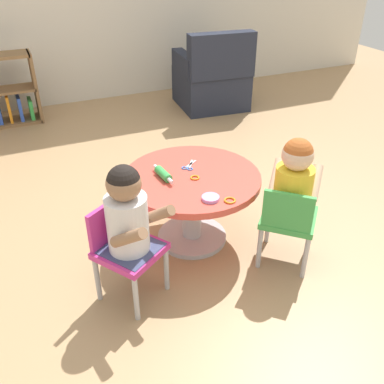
# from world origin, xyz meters

# --- Properties ---
(ground_plane) EXTENTS (10.00, 10.00, 0.00)m
(ground_plane) POSITION_xyz_m (0.00, 0.00, 0.00)
(ground_plane) COLOR tan
(craft_table) EXTENTS (0.82, 0.82, 0.47)m
(craft_table) POSITION_xyz_m (0.00, 0.00, 0.34)
(craft_table) COLOR silver
(craft_table) RESTS_ON ground
(child_chair_left) EXTENTS (0.42, 0.42, 0.54)m
(child_chair_left) POSITION_xyz_m (-0.51, -0.30, 0.31)
(child_chair_left) COLOR #B7B7BC
(child_chair_left) RESTS_ON ground
(seated_child_left) EXTENTS (0.41, 0.44, 0.51)m
(seated_child_left) POSITION_xyz_m (-0.49, -0.33, 0.53)
(seated_child_left) COLOR #3F4772
(seated_child_left) RESTS_ON ground
(child_chair_right) EXTENTS (0.42, 0.42, 0.54)m
(child_chair_right) POSITION_xyz_m (0.40, -0.43, 0.31)
(child_chair_right) COLOR #B7B7BC
(child_chair_right) RESTS_ON ground
(seated_child_right) EXTENTS (0.43, 0.44, 0.51)m
(seated_child_right) POSITION_xyz_m (0.43, -0.40, 0.53)
(seated_child_right) COLOR #3F4772
(seated_child_right) RESTS_ON ground
(armchair_dark) EXTENTS (0.77, 0.78, 0.85)m
(armchair_dark) POSITION_xyz_m (1.20, 2.15, 0.31)
(armchair_dark) COLOR #232838
(armchair_dark) RESTS_ON ground
(rolling_pin) EXTENTS (0.06, 0.23, 0.05)m
(rolling_pin) POSITION_xyz_m (-0.17, 0.04, 0.49)
(rolling_pin) COLOR green
(rolling_pin) RESTS_ON craft_table
(craft_scissors) EXTENTS (0.13, 0.13, 0.01)m
(craft_scissors) POSITION_xyz_m (0.03, 0.10, 0.47)
(craft_scissors) COLOR silver
(craft_scissors) RESTS_ON craft_table
(playdough_blob_0) EXTENTS (0.10, 0.10, 0.02)m
(playdough_blob_0) POSITION_xyz_m (-0.02, -0.29, 0.48)
(playdough_blob_0) COLOR #CC99E5
(playdough_blob_0) RESTS_ON craft_table
(cookie_cutter_0) EXTENTS (0.06, 0.06, 0.01)m
(cookie_cutter_0) POSITION_xyz_m (0.07, -0.34, 0.47)
(cookie_cutter_0) COLOR orange
(cookie_cutter_0) RESTS_ON craft_table
(cookie_cutter_1) EXTENTS (0.05, 0.05, 0.01)m
(cookie_cutter_1) POSITION_xyz_m (0.00, -0.04, 0.47)
(cookie_cutter_1) COLOR orange
(cookie_cutter_1) RESTS_ON craft_table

